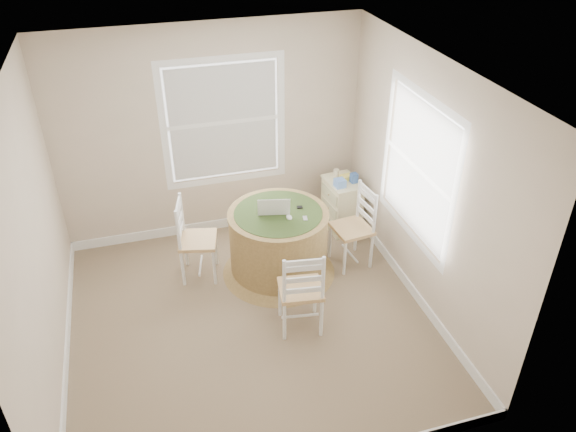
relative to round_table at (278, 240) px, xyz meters
name	(u,v)px	position (x,y,z in m)	size (l,w,h in m)	color
room	(259,202)	(-0.33, -0.54, 0.87)	(3.64, 3.64, 2.64)	#877456
round_table	(278,240)	(0.00, 0.00, 0.00)	(1.29, 1.29, 0.80)	olive
chair_left	(198,240)	(-0.87, 0.20, 0.04)	(0.42, 0.40, 0.95)	white
chair_near	(301,289)	(-0.03, -0.92, 0.04)	(0.42, 0.40, 0.95)	white
chair_right	(352,228)	(0.85, -0.06, 0.04)	(0.42, 0.40, 0.95)	white
laptop	(274,209)	(-0.04, 0.04, 0.39)	(0.40, 0.37, 0.24)	white
mouse	(289,217)	(0.09, -0.13, 0.37)	(0.06, 0.10, 0.03)	white
phone	(305,219)	(0.25, -0.19, 0.36)	(0.04, 0.09, 0.02)	#B7BABF
keys	(300,208)	(0.25, 0.03, 0.37)	(0.06, 0.05, 0.03)	black
corner_chest	(342,205)	(1.01, 0.65, -0.09)	(0.44, 0.55, 0.68)	beige
tissue_box	(340,182)	(0.93, 0.55, 0.30)	(0.12, 0.12, 0.10)	#618FDF
box_yellow	(346,177)	(1.06, 0.68, 0.28)	(0.15, 0.10, 0.06)	#F1DE55
box_blue	(353,178)	(1.11, 0.60, 0.31)	(0.08, 0.08, 0.12)	#34599D
cup_cream	(337,173)	(0.98, 0.78, 0.29)	(0.07, 0.07, 0.09)	beige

